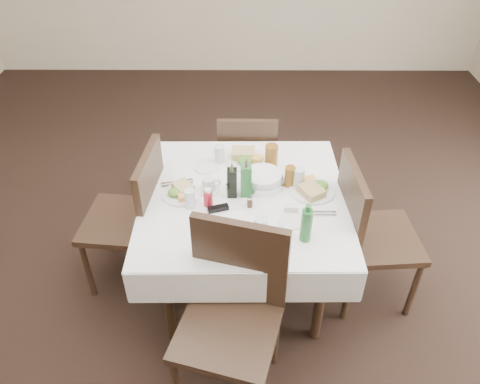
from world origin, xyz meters
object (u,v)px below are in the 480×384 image
at_px(chair_east, 365,229).
at_px(coffee_mug, 209,185).
at_px(ketchup_bottle, 208,198).
at_px(water_e, 299,178).
at_px(bread_basket, 263,179).
at_px(water_s, 261,228).
at_px(green_bottle, 306,225).
at_px(chair_south, 233,304).
at_px(oil_cruet_green, 246,179).
at_px(water_w, 190,199).
at_px(chair_north, 247,158).
at_px(oil_cruet_dark, 232,182).
at_px(water_n, 220,154).
at_px(chair_west, 136,212).
at_px(dining_table, 244,207).

xyz_separation_m(chair_east, coffee_mug, (-0.94, 0.13, 0.23)).
bearing_deg(chair_east, ketchup_bottle, -179.81).
distance_m(water_e, bread_basket, 0.21).
xyz_separation_m(water_s, green_bottle, (0.24, -0.01, 0.04)).
height_order(chair_south, water_e, chair_south).
height_order(bread_basket, green_bottle, green_bottle).
height_order(water_s, oil_cruet_green, oil_cruet_green).
relative_size(water_s, water_e, 1.01).
bearing_deg(green_bottle, water_w, 157.18).
bearing_deg(ketchup_bottle, chair_south, -75.22).
xyz_separation_m(chair_north, oil_cruet_dark, (-0.10, -0.76, 0.35)).
bearing_deg(bread_basket, oil_cruet_dark, -149.79).
relative_size(chair_east, oil_cruet_green, 3.81).
bearing_deg(oil_cruet_green, water_n, 116.48).
bearing_deg(coffee_mug, chair_west, 178.43).
xyz_separation_m(water_e, oil_cruet_dark, (-0.40, -0.09, 0.04)).
relative_size(chair_south, water_s, 8.01).
bearing_deg(water_n, chair_north, 65.93).
height_order(chair_south, bread_basket, chair_south).
bearing_deg(oil_cruet_green, oil_cruet_dark, -173.17).
bearing_deg(chair_north, water_s, -86.87).
relative_size(dining_table, oil_cruet_dark, 5.17).
bearing_deg(bread_basket, coffee_mug, -168.88).
xyz_separation_m(water_s, oil_cruet_dark, (-0.16, 0.36, 0.04)).
height_order(dining_table, chair_east, chair_east).
xyz_separation_m(chair_west, oil_cruet_green, (0.69, -0.05, 0.30)).
xyz_separation_m(water_n, green_bottle, (0.48, -0.72, 0.04)).
height_order(chair_south, ketchup_bottle, chair_south).
bearing_deg(water_w, green_bottle, -22.82).
bearing_deg(oil_cruet_green, water_w, -160.61).
bearing_deg(green_bottle, chair_west, 157.01).
height_order(dining_table, green_bottle, green_bottle).
distance_m(dining_table, chair_east, 0.75).
bearing_deg(chair_west, bread_basket, 3.67).
xyz_separation_m(chair_south, ketchup_bottle, (-0.15, 0.58, 0.22)).
xyz_separation_m(water_e, green_bottle, (-0.01, -0.46, 0.04)).
relative_size(oil_cruet_green, coffee_mug, 1.92).
distance_m(chair_north, chair_south, 1.44).
xyz_separation_m(chair_west, bread_basket, (0.80, 0.05, 0.22)).
bearing_deg(oil_cruet_green, bread_basket, 43.30).
relative_size(chair_west, oil_cruet_green, 3.84).
height_order(water_s, water_e, water_s).
bearing_deg(green_bottle, chair_south, -141.62).
bearing_deg(coffee_mug, oil_cruet_dark, -17.50).
bearing_deg(chair_north, oil_cruet_dark, -97.23).
xyz_separation_m(chair_south, water_e, (0.38, 0.76, 0.23)).
distance_m(water_n, water_s, 0.75).
bearing_deg(water_w, ketchup_bottle, 7.40).
bearing_deg(water_n, coffee_mug, -99.64).
xyz_separation_m(water_n, coffee_mug, (-0.05, -0.31, -0.02)).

